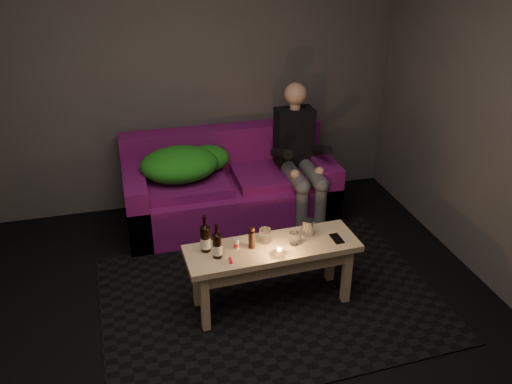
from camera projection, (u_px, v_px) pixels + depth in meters
floor at (240, 363)px, 3.40m from camera, size 4.50×4.50×0.00m
room at (217, 87)px, 3.05m from camera, size 4.50×4.50×4.50m
rug at (270, 298)px, 3.96m from camera, size 2.47×1.84×0.01m
sofa at (229, 190)px, 4.90m from camera, size 1.84×0.83×0.79m
green_blanket at (184, 163)px, 4.66m from camera, size 0.81×0.55×0.28m
person at (299, 154)px, 4.75m from camera, size 0.33×0.76×1.23m
coffee_table at (272, 256)px, 3.74m from camera, size 1.21×0.43×0.49m
beer_bottle_a at (205, 238)px, 3.60m from camera, size 0.07×0.07×0.27m
beer_bottle_b at (217, 245)px, 3.54m from camera, size 0.06×0.06×0.25m
salt_shaker at (237, 244)px, 3.65m from camera, size 0.04×0.04×0.08m
pepper_mill at (252, 240)px, 3.65m from camera, size 0.05×0.05×0.12m
tumbler_back at (265, 235)px, 3.72m from camera, size 0.10×0.10×0.10m
tealight at (279, 251)px, 3.60m from camera, size 0.06×0.06×0.04m
tumbler_front at (294, 238)px, 3.70m from camera, size 0.07×0.07×0.09m
steel_cup at (308, 227)px, 3.80m from camera, size 0.10×0.10×0.12m
smartphone at (337, 239)px, 3.77m from camera, size 0.07×0.13×0.01m
red_lighter at (230, 260)px, 3.53m from camera, size 0.02×0.07×0.01m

